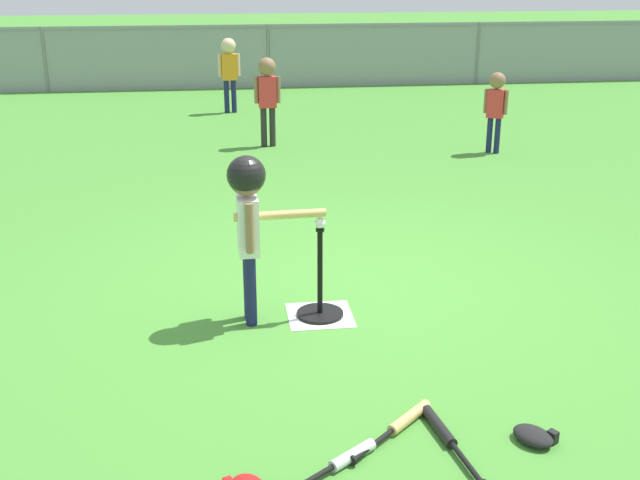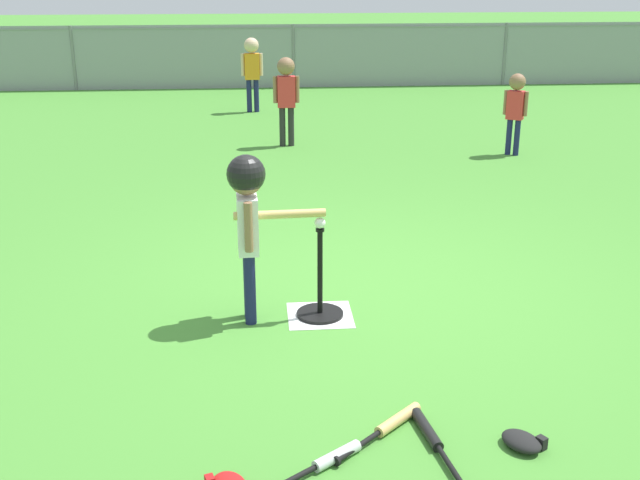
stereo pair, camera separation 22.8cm
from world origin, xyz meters
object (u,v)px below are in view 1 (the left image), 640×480
Objects in this scene: spare_bat_black at (444,434)px; batting_tee at (320,303)px; fielder_near_left at (496,102)px; fielder_deep_right at (229,65)px; batter_child at (249,206)px; fielder_near_right at (267,90)px; spare_bat_silver at (344,460)px; spare_bat_wood at (402,423)px; baseball_on_tee at (320,223)px; glove_by_plate at (534,436)px.

batting_tee is at bearing 105.90° from spare_bat_black.
fielder_near_left is (2.75, 4.45, 0.54)m from batting_tee.
fielder_deep_right reaches higher than fielder_near_left.
batting_tee is at bearing -121.70° from fielder_near_left.
batting_tee is 0.85m from batter_child.
fielder_near_right is 0.99× the size of fielder_deep_right.
spare_bat_silver is at bearing -114.88° from fielder_near_left.
fielder_deep_right reaches higher than spare_bat_black.
fielder_near_left is 6.45m from spare_bat_black.
spare_bat_wood is (0.25, -6.60, -0.70)m from fielder_near_right.
baseball_on_tee reaches higher than spare_bat_wood.
fielder_near_right is 6.77m from spare_bat_black.
glove_by_plate is at bearing 4.27° from spare_bat_silver.
fielder_near_right is at bearing 165.21° from fielder_near_left.
fielder_deep_right reaches higher than batter_child.
fielder_deep_right is at bearing 93.26° from baseball_on_tee.
spare_bat_wood is at bearing -62.91° from batter_child.
fielder_deep_right is at bearing 98.12° from glove_by_plate.
fielder_deep_right is at bearing 89.76° from batter_child.
fielder_near_left reaches higher than baseball_on_tee.
fielder_near_left is 6.39m from glove_by_plate.
batter_child is 2.18× the size of spare_bat_wood.
batter_child reaches higher than spare_bat_silver.
fielder_near_right is 2.34× the size of spare_bat_silver.
batter_child is 1.75m from spare_bat_wood.
glove_by_plate is at bearing -61.50° from batting_tee.
spare_bat_silver is (0.33, -9.30, -0.71)m from fielder_deep_right.
batter_child is 5.22m from fielder_near_right.
baseball_on_tee is 0.06× the size of fielder_deep_right.
spare_bat_black is 0.45m from glove_by_plate.
batter_child reaches higher than glove_by_plate.
fielder_deep_right reaches higher than spare_bat_wood.
fielder_deep_right is at bearing 135.34° from fielder_near_left.
batter_child reaches higher than batting_tee.
fielder_near_right is at bearing 90.03° from batting_tee.
batting_tee is 1.85m from glove_by_plate.
spare_bat_wood is at bearing -80.08° from baseball_on_tee.
fielder_near_left is 6.41m from spare_bat_wood.
batting_tee is 0.57m from baseball_on_tee.
batter_child is 2.36× the size of spare_bat_silver.
spare_bat_wood is at bearing 38.79° from spare_bat_silver.
fielder_near_left is at bearing 58.30° from baseball_on_tee.
batter_child is 1.00× the size of fielder_deep_right.
spare_bat_black is at bearing -74.10° from baseball_on_tee.
batter_child is 1.93m from spare_bat_black.
spare_bat_black is (0.44, -1.54, -0.07)m from batting_tee.
spare_bat_black is (0.19, -0.13, -0.00)m from spare_bat_wood.
batter_child is at bearing -95.07° from fielder_near_right.
glove_by_plate is (0.44, -0.08, 0.01)m from spare_bat_black.
fielder_near_right is at bearing 90.03° from baseball_on_tee.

